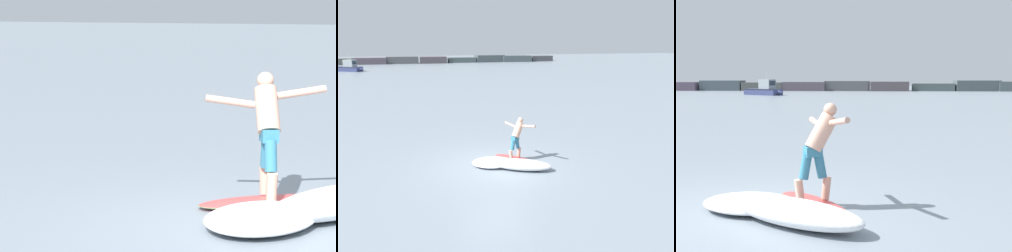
# 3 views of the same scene
# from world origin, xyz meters

# --- Properties ---
(ground_plane) EXTENTS (200.00, 200.00, 0.00)m
(ground_plane) POSITION_xyz_m (0.00, 0.00, 0.00)
(ground_plane) COLOR gray
(rock_jetty_breakwater) EXTENTS (61.56, 5.20, 1.52)m
(rock_jetty_breakwater) POSITION_xyz_m (1.72, 62.00, 0.67)
(rock_jetty_breakwater) COLOR #584A5C
(rock_jetty_breakwater) RESTS_ON ground
(surfboard) EXTENTS (1.59, 1.80, 0.23)m
(surfboard) POSITION_xyz_m (0.98, 0.31, 0.05)
(surfboard) COLOR #DA4946
(surfboard) RESTS_ON ground
(surfer) EXTENTS (0.92, 1.37, 1.54)m
(surfer) POSITION_xyz_m (1.06, 0.39, 1.00)
(surfer) COLOR #D6A18A
(surfer) RESTS_ON surfboard
(fishing_boat_near_jetty) EXTENTS (5.20, 3.92, 2.65)m
(fishing_boat_near_jetty) POSITION_xyz_m (-10.44, 44.93, 0.59)
(fishing_boat_near_jetty) COLOR navy
(fishing_boat_near_jetty) RESTS_ON ground
(wave_foam_at_tail) EXTENTS (2.29, 1.74, 0.34)m
(wave_foam_at_tail) POSITION_xyz_m (0.84, -0.58, 0.17)
(wave_foam_at_tail) COLOR white
(wave_foam_at_tail) RESTS_ON ground
(wave_foam_at_nose) EXTENTS (1.73, 1.46, 0.19)m
(wave_foam_at_nose) POSITION_xyz_m (0.01, 0.13, 0.10)
(wave_foam_at_nose) COLOR white
(wave_foam_at_nose) RESTS_ON ground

